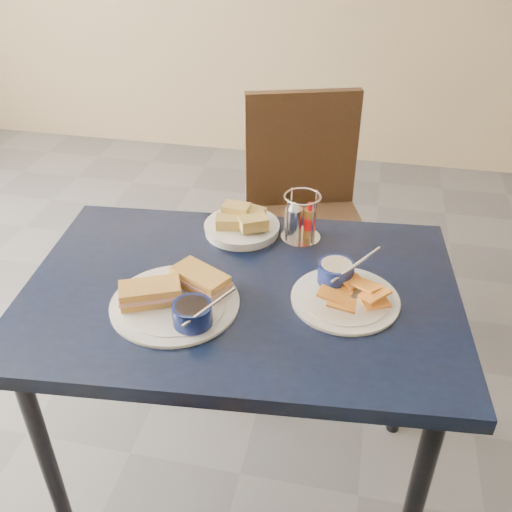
% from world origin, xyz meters
% --- Properties ---
extents(ground, '(6.00, 6.00, 0.00)m').
position_xyz_m(ground, '(0.00, 0.00, 0.00)').
color(ground, '#535358').
rests_on(ground, ground).
extents(dining_table, '(1.13, 0.80, 0.75)m').
position_xyz_m(dining_table, '(0.01, 0.00, 0.67)').
color(dining_table, black).
rests_on(dining_table, ground).
extents(chair_far, '(0.55, 0.54, 0.93)m').
position_xyz_m(chair_far, '(0.08, 0.88, 0.53)').
color(chair_far, black).
rests_on(chair_far, ground).
extents(sandwich_plate, '(0.32, 0.30, 0.12)m').
position_xyz_m(sandwich_plate, '(-0.11, -0.10, 0.77)').
color(sandwich_plate, white).
rests_on(sandwich_plate, dining_table).
extents(plantain_plate, '(0.26, 0.26, 0.12)m').
position_xyz_m(plantain_plate, '(0.26, 0.02, 0.77)').
color(plantain_plate, white).
rests_on(plantain_plate, dining_table).
extents(bread_basket, '(0.21, 0.21, 0.07)m').
position_xyz_m(bread_basket, '(-0.04, 0.26, 0.77)').
color(bread_basket, white).
rests_on(bread_basket, dining_table).
extents(condiment_caddy, '(0.11, 0.11, 0.14)m').
position_xyz_m(condiment_caddy, '(0.12, 0.26, 0.81)').
color(condiment_caddy, silver).
rests_on(condiment_caddy, dining_table).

